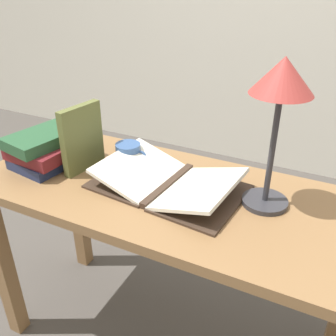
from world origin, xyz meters
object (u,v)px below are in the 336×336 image
at_px(book_stack_tall, 48,148).
at_px(coffee_mug, 129,154).
at_px(book_standing_upright, 82,139).
at_px(open_book, 168,182).
at_px(reading_lamp, 281,92).

distance_m(book_stack_tall, coffee_mug, 0.30).
relative_size(book_stack_tall, coffee_mug, 2.56).
bearing_deg(book_standing_upright, open_book, 12.49).
xyz_separation_m(open_book, reading_lamp, (0.32, 0.05, 0.34)).
distance_m(open_book, coffee_mug, 0.22).
height_order(reading_lamp, coffee_mug, reading_lamp).
bearing_deg(reading_lamp, coffee_mug, 176.03).
relative_size(open_book, reading_lamp, 1.15).
bearing_deg(book_stack_tall, coffee_mug, 23.74).
relative_size(open_book, book_standing_upright, 2.17).
xyz_separation_m(book_standing_upright, reading_lamp, (0.65, 0.06, 0.24)).
distance_m(book_standing_upright, coffee_mug, 0.18).
bearing_deg(reading_lamp, book_stack_tall, -173.91).
bearing_deg(coffee_mug, book_standing_upright, -142.10).
height_order(open_book, book_standing_upright, book_standing_upright).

